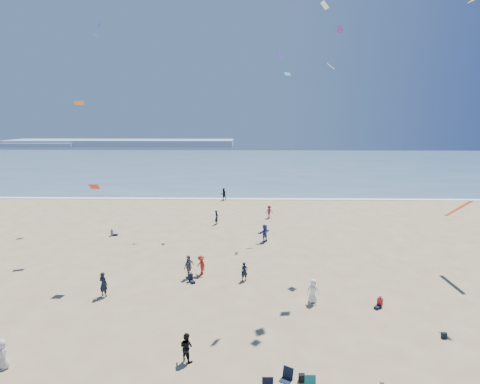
{
  "coord_description": "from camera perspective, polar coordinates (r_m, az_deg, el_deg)",
  "views": [
    {
      "loc": [
        2.49,
        -14.82,
        12.71
      ],
      "look_at": [
        2.0,
        8.0,
        8.31
      ],
      "focal_mm": 28.0,
      "sensor_mm": 36.0,
      "label": 1
    }
  ],
  "objects": [
    {
      "name": "surf_line",
      "position": [
        61.2,
        -1.13,
        -1.05
      ],
      "size": [
        220.0,
        1.2,
        0.08
      ],
      "primitive_type": "cube",
      "color": "white",
      "rests_on": "ground"
    },
    {
      "name": "navy_bag",
      "position": [
        26.65,
        28.65,
        -18.61
      ],
      "size": [
        0.28,
        0.18,
        0.34
      ],
      "primitive_type": "cube",
      "color": "black",
      "rests_on": "ground"
    },
    {
      "name": "kites_aloft",
      "position": [
        27.91,
        16.13,
        13.37
      ],
      "size": [
        40.32,
        40.7,
        26.97
      ],
      "color": "#0DD5E1",
      "rests_on": "ground"
    },
    {
      "name": "standing_flyers",
      "position": [
        34.36,
        0.39,
        -9.22
      ],
      "size": [
        28.59,
        47.71,
        1.94
      ],
      "color": "black",
      "rests_on": "ground"
    },
    {
      "name": "seated_group",
      "position": [
        26.74,
        1.78,
        -16.47
      ],
      "size": [
        25.29,
        29.44,
        0.84
      ],
      "color": "white",
      "rests_on": "ground"
    },
    {
      "name": "headland_near",
      "position": [
        207.31,
        -28.59,
        6.34
      ],
      "size": [
        40.0,
        14.0,
        2.0
      ],
      "primitive_type": "cube",
      "color": "#7A8EA8",
      "rests_on": "ground"
    },
    {
      "name": "black_backpack",
      "position": [
        20.86,
        9.39,
        -26.14
      ],
      "size": [
        0.3,
        0.22,
        0.38
      ],
      "primitive_type": "cube",
      "color": "black",
      "rests_on": "ground"
    },
    {
      "name": "headland_far",
      "position": [
        195.42,
        -17.56,
        7.14
      ],
      "size": [
        110.0,
        20.0,
        3.2
      ],
      "primitive_type": "cube",
      "color": "#7A8EA8",
      "rests_on": "ground"
    },
    {
      "name": "ocean",
      "position": [
        110.58,
        -0.07,
        4.31
      ],
      "size": [
        220.0,
        100.0,
        0.06
      ],
      "primitive_type": "cube",
      "color": "#476B84",
      "rests_on": "ground"
    }
  ]
}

